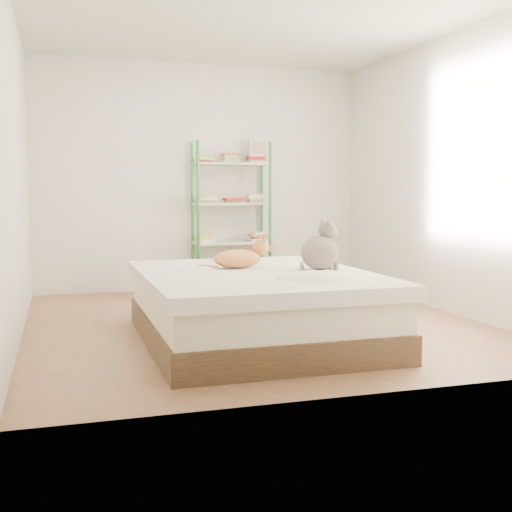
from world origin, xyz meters
name	(u,v)px	position (x,y,z in m)	size (l,w,h in m)	color
room	(253,172)	(0.00, 0.00, 1.30)	(3.81, 4.21, 2.61)	#AD7E53
bed	(255,306)	(-0.19, -0.67, 0.27)	(1.68, 2.09, 0.53)	brown
orange_cat	(238,256)	(-0.25, -0.41, 0.63)	(0.47, 0.25, 0.19)	#DC7F48
grey_cat	(320,245)	(0.32, -0.70, 0.72)	(0.28, 0.33, 0.38)	#76655C
shelf_unit	(232,218)	(0.31, 1.88, 0.84)	(0.89, 0.36, 1.74)	#2A873A
cardboard_box	(303,283)	(0.88, 1.08, 0.16)	(0.56, 0.59, 0.36)	olive
white_bin	(158,280)	(-0.61, 1.53, 0.19)	(0.34, 0.30, 0.38)	white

